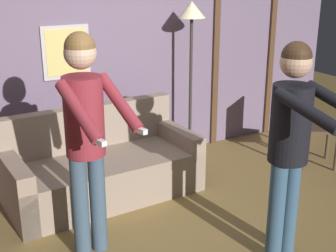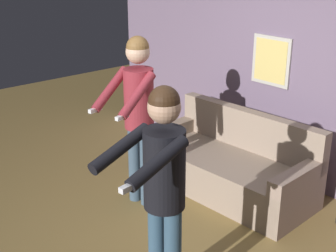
{
  "view_description": "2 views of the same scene",
  "coord_description": "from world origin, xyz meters",
  "px_view_note": "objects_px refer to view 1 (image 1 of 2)",
  "views": [
    {
      "loc": [
        -1.91,
        -2.91,
        2.21
      ],
      "look_at": [
        -0.29,
        0.01,
        1.07
      ],
      "focal_mm": 50.0,
      "sensor_mm": 36.0,
      "label": 1
    },
    {
      "loc": [
        2.69,
        -2.42,
        2.58
      ],
      "look_at": [
        -0.0,
        -0.07,
        1.2
      ],
      "focal_mm": 50.0,
      "sensor_mm": 36.0,
      "label": 2
    }
  ],
  "objects_px": {
    "torchiere_lamp": "(191,32)",
    "person_standing_right": "(292,133)",
    "dining_chair_distant": "(311,122)",
    "couch": "(102,169)",
    "person_standing_left": "(86,126)"
  },
  "relations": [
    {
      "from": "torchiere_lamp",
      "to": "person_standing_right",
      "type": "distance_m",
      "value": 2.18
    },
    {
      "from": "torchiere_lamp",
      "to": "dining_chair_distant",
      "type": "distance_m",
      "value": 1.72
    },
    {
      "from": "person_standing_left",
      "to": "dining_chair_distant",
      "type": "height_order",
      "value": "person_standing_left"
    },
    {
      "from": "dining_chair_distant",
      "to": "person_standing_right",
      "type": "bearing_deg",
      "value": -140.62
    },
    {
      "from": "person_standing_right",
      "to": "person_standing_left",
      "type": "bearing_deg",
      "value": 148.79
    },
    {
      "from": "torchiere_lamp",
      "to": "person_standing_right",
      "type": "relative_size",
      "value": 1.08
    },
    {
      "from": "person_standing_right",
      "to": "dining_chair_distant",
      "type": "height_order",
      "value": "person_standing_right"
    },
    {
      "from": "person_standing_left",
      "to": "dining_chair_distant",
      "type": "distance_m",
      "value": 2.96
    },
    {
      "from": "couch",
      "to": "dining_chair_distant",
      "type": "relative_size",
      "value": 2.08
    },
    {
      "from": "person_standing_left",
      "to": "dining_chair_distant",
      "type": "relative_size",
      "value": 1.92
    },
    {
      "from": "torchiere_lamp",
      "to": "person_standing_left",
      "type": "bearing_deg",
      "value": -142.94
    },
    {
      "from": "torchiere_lamp",
      "to": "dining_chair_distant",
      "type": "relative_size",
      "value": 2.01
    },
    {
      "from": "torchiere_lamp",
      "to": "person_standing_right",
      "type": "height_order",
      "value": "torchiere_lamp"
    },
    {
      "from": "couch",
      "to": "person_standing_left",
      "type": "height_order",
      "value": "person_standing_left"
    },
    {
      "from": "person_standing_right",
      "to": "dining_chair_distant",
      "type": "distance_m",
      "value": 2.08
    }
  ]
}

